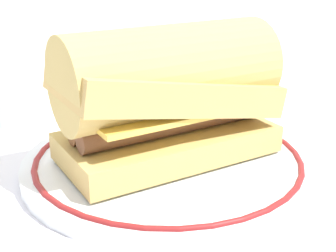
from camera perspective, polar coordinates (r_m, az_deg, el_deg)
name	(u,v)px	position (r m, az deg, el deg)	size (l,w,h in m)	color
ground_plane	(178,160)	(0.49, 1.21, -4.19)	(1.50, 1.50, 0.00)	silver
plate	(168,161)	(0.47, 0.00, -4.21)	(0.29, 0.29, 0.01)	white
sausage_sandwich	(168,93)	(0.45, 0.00, 4.08)	(0.22, 0.12, 0.13)	tan
drinking_glass	(13,89)	(0.62, -18.26, 4.28)	(0.06, 0.06, 0.10)	silver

